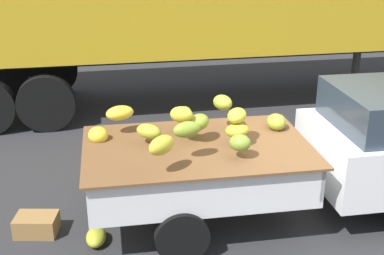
% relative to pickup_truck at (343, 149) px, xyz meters
% --- Properties ---
extents(ground, '(220.00, 220.00, 0.00)m').
position_rel_pickup_truck_xyz_m(ground, '(-0.62, -0.23, -0.89)').
color(ground, '#28282B').
extents(curb_strip, '(80.00, 0.80, 0.16)m').
position_rel_pickup_truck_xyz_m(curb_strip, '(-0.62, 9.41, -0.81)').
color(curb_strip, gray).
rests_on(curb_strip, ground).
extents(pickup_truck, '(5.15, 2.14, 1.70)m').
position_rel_pickup_truck_xyz_m(pickup_truck, '(0.00, 0.00, 0.00)').
color(pickup_truck, white).
rests_on(pickup_truck, ground).
extents(fallen_banana_bunch_near_tailgate, '(0.31, 0.43, 0.19)m').
position_rel_pickup_truck_xyz_m(fallen_banana_bunch_near_tailgate, '(-3.31, -0.09, -0.79)').
color(fallen_banana_bunch_near_tailgate, '#A3A629').
rests_on(fallen_banana_bunch_near_tailgate, ground).
extents(produce_crate, '(0.59, 0.48, 0.25)m').
position_rel_pickup_truck_xyz_m(produce_crate, '(-4.03, 0.32, -0.76)').
color(produce_crate, olive).
rests_on(produce_crate, ground).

